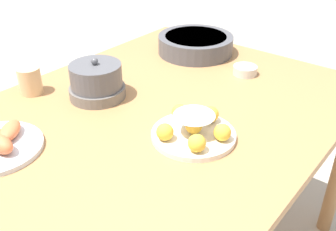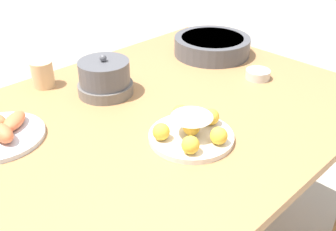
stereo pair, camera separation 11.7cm
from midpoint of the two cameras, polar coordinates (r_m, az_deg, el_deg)
The scene contains 6 objects.
dining_table at distance 1.29m, azimuth -0.26°, elevation -3.30°, with size 1.48×1.03×0.75m.
cake_plate at distance 1.12m, azimuth 6.35°, elevation -2.36°, with size 0.25×0.25×0.08m.
serving_bowl at distance 1.71m, azimuth 8.38°, elevation 10.04°, with size 0.32×0.32×0.08m.
sauce_bowl at distance 1.53m, azimuth 15.07°, elevation 5.79°, with size 0.09×0.09×0.03m.
cup_far at distance 1.46m, azimuth -15.59°, elevation 5.75°, with size 0.08×0.08×0.09m.
warming_pot at distance 1.36m, azimuth -6.67°, elevation 5.38°, with size 0.19×0.19×0.14m.
Camera 2 is at (-0.71, -0.81, 1.39)m, focal length 42.00 mm.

